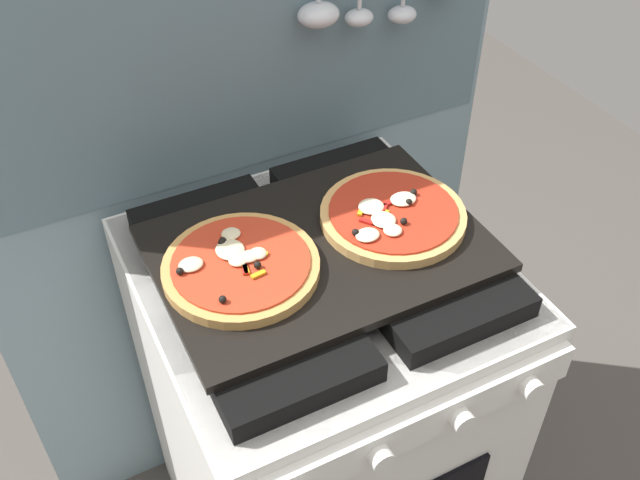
% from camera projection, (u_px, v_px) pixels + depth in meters
% --- Properties ---
extents(kitchen_backsplash, '(1.10, 0.09, 1.55)m').
position_uv_depth(kitchen_backsplash, '(249.00, 194.00, 1.50)').
color(kitchen_backsplash, '#7A939E').
rests_on(kitchen_backsplash, ground_plane).
extents(stove, '(0.60, 0.64, 0.90)m').
position_uv_depth(stove, '(320.00, 411.00, 1.50)').
color(stove, white).
rests_on(stove, ground_plane).
extents(baking_tray, '(0.54, 0.38, 0.02)m').
position_uv_depth(baking_tray, '(320.00, 248.00, 1.20)').
color(baking_tray, black).
rests_on(baking_tray, stove).
extents(pizza_left, '(0.25, 0.25, 0.03)m').
position_uv_depth(pizza_left, '(239.00, 264.00, 1.14)').
color(pizza_left, tan).
rests_on(pizza_left, baking_tray).
extents(pizza_right, '(0.25, 0.25, 0.03)m').
position_uv_depth(pizza_right, '(393.00, 216.00, 1.23)').
color(pizza_right, tan).
rests_on(pizza_right, baking_tray).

